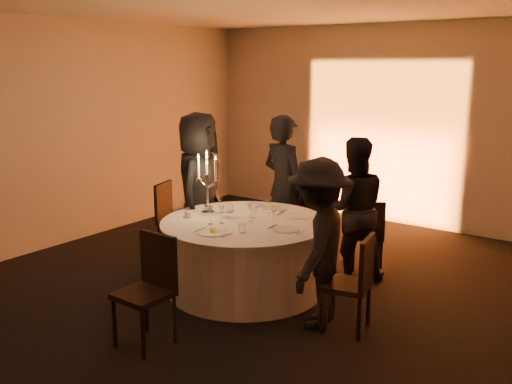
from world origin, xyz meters
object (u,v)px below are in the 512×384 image
Objects in this scene: chair_back_left at (312,217)px; coffee_cup at (188,215)px; chair_back_right at (367,231)px; guest_left at (199,189)px; chair_front at (150,283)px; chair_left at (172,215)px; guest_back_left at (284,187)px; guest_back_right at (353,209)px; banquet_table at (245,255)px; candelabra at (207,191)px; guest_right at (318,244)px; chair_right at (355,279)px.

coffee_cup is at bearing 68.16° from chair_back_left.
guest_left is at bearing -1.87° from chair_back_right.
chair_front reaches higher than chair_back_left.
chair_left is 0.52× the size of guest_back_left.
guest_back_left is 1.06m from guest_back_right.
chair_front reaches higher than banquet_table.
chair_front is at bearing -61.82° from coffee_cup.
guest_left reaches higher than guest_back_left.
candelabra is at bearing 178.81° from banquet_table.
guest_left is at bearing -19.10° from guest_back_right.
guest_right is at bearing -121.53° from chair_left.
chair_back_left is (1.48, 1.00, -0.02)m from chair_left.
chair_back_left is 0.51× the size of guest_back_left.
guest_back_right is (1.04, -0.18, -0.09)m from guest_back_left.
guest_right is (2.06, -0.70, -0.13)m from guest_left.
chair_back_left is 8.28× the size of coffee_cup.
guest_left is at bearing 140.50° from candelabra.
banquet_table is at bearing -1.19° from candelabra.
guest_back_left reaches higher than chair_back_left.
guest_back_left is (-1.68, 1.41, 0.39)m from chair_right.
candelabra is at bearing 113.16° from chair_front.
guest_back_left is at bearing 103.01° from banquet_table.
chair_left reaches higher than chair_back_left.
guest_right is at bearing 49.77° from chair_front.
chair_left is 0.61m from guest_left.
chair_back_right is 1.68m from chair_right.
guest_back_right is 1.64m from candelabra.
chair_back_left is 2.83m from chair_front.
coffee_cup is (-0.62, -1.63, 0.29)m from chair_back_left.
banquet_table is at bearing 21.98° from coffee_cup.
candelabra is at bearing 74.94° from coffee_cup.
candelabra reaches higher than chair_front.
guest_left reaches higher than chair_back_left.
guest_left reaches higher than guest_back_right.
coffee_cup is (-1.66, 0.06, 0.00)m from guest_right.
banquet_table is at bearing 116.02° from guest_back_left.
banquet_table is 1.11× the size of guest_back_right.
chair_right is at bearing 42.97° from chair_front.
chair_right is 0.51× the size of guest_back_left.
chair_left is 2.46m from chair_back_right.
guest_right is at bearing 64.81° from guest_back_right.
chair_back_right is at bearing 44.48° from candelabra.
chair_right is at bearing -9.53° from banquet_table.
guest_left is (-1.02, -0.99, 0.41)m from chair_back_left.
banquet_table is at bearing -121.63° from guest_right.
guest_back_left is at bearing 76.96° from coffee_cup.
chair_back_right is 1.68m from guest_right.
chair_right is at bearing -118.54° from chair_left.
coffee_cup is at bearing -100.48° from chair_right.
candelabra is at bearing 67.13° from chair_back_left.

